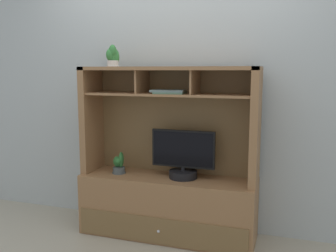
# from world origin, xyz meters

# --- Properties ---
(floor_plane) EXTENTS (6.00, 6.00, 0.02)m
(floor_plane) POSITION_xyz_m (0.00, 0.00, -0.01)
(floor_plane) COLOR #A59D8A
(floor_plane) RESTS_ON ground
(back_wall) EXTENTS (6.00, 0.02, 2.80)m
(back_wall) POSITION_xyz_m (0.00, 0.26, 1.40)
(back_wall) COLOR #AAB1B2
(back_wall) RESTS_ON ground
(media_console) EXTENTS (1.52, 0.50, 1.48)m
(media_console) POSITION_xyz_m (0.00, 0.01, 0.43)
(media_console) COLOR olive
(media_console) RESTS_ON ground
(tv_monitor) EXTENTS (0.55, 0.24, 0.42)m
(tv_monitor) POSITION_xyz_m (0.14, -0.01, 0.70)
(tv_monitor) COLOR black
(tv_monitor) RESTS_ON media_console
(potted_orchid) EXTENTS (0.12, 0.13, 0.19)m
(potted_orchid) POSITION_xyz_m (-0.45, -0.04, 0.61)
(potted_orchid) COLOR #484F4F
(potted_orchid) RESTS_ON media_console
(magazine_stack_left) EXTENTS (0.29, 0.22, 0.03)m
(magazine_stack_left) POSITION_xyz_m (0.03, -0.05, 1.27)
(magazine_stack_left) COLOR #4D6E59
(magazine_stack_left) RESTS_ON media_console
(potted_succulent) EXTENTS (0.11, 0.12, 0.19)m
(potted_succulent) POSITION_xyz_m (-0.50, -0.02, 1.57)
(potted_succulent) COLOR silver
(potted_succulent) RESTS_ON media_console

